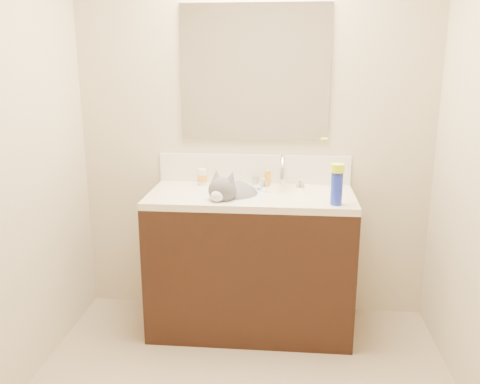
% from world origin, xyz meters
% --- Properties ---
extents(room_shell, '(2.24, 2.54, 2.52)m').
position_xyz_m(room_shell, '(0.00, 0.00, 1.49)').
color(room_shell, '#C1B090').
rests_on(room_shell, ground).
extents(vanity_cabinet, '(1.20, 0.55, 0.82)m').
position_xyz_m(vanity_cabinet, '(0.00, 0.97, 0.41)').
color(vanity_cabinet, black).
rests_on(vanity_cabinet, ground).
extents(counter_slab, '(1.20, 0.55, 0.04)m').
position_xyz_m(counter_slab, '(0.00, 0.97, 0.84)').
color(counter_slab, beige).
rests_on(counter_slab, vanity_cabinet).
extents(basin, '(0.45, 0.36, 0.14)m').
position_xyz_m(basin, '(-0.12, 0.94, 0.79)').
color(basin, silver).
rests_on(basin, vanity_cabinet).
extents(faucet, '(0.28, 0.20, 0.21)m').
position_xyz_m(faucet, '(0.18, 1.11, 0.95)').
color(faucet, silver).
rests_on(faucet, counter_slab).
extents(cat, '(0.40, 0.45, 0.33)m').
position_xyz_m(cat, '(-0.11, 0.95, 0.83)').
color(cat, '#504E51').
rests_on(cat, basin).
extents(backsplash, '(1.20, 0.02, 0.18)m').
position_xyz_m(backsplash, '(0.00, 1.24, 0.95)').
color(backsplash, silver).
rests_on(backsplash, counter_slab).
extents(mirror, '(0.90, 0.02, 0.80)m').
position_xyz_m(mirror, '(0.00, 1.24, 1.54)').
color(mirror, white).
rests_on(mirror, room_shell).
extents(pill_bottle, '(0.06, 0.06, 0.10)m').
position_xyz_m(pill_bottle, '(-0.32, 1.14, 0.91)').
color(pill_bottle, silver).
rests_on(pill_bottle, counter_slab).
extents(pill_label, '(0.07, 0.07, 0.04)m').
position_xyz_m(pill_label, '(-0.32, 1.14, 0.91)').
color(pill_label, orange).
rests_on(pill_label, pill_bottle).
extents(silver_jar, '(0.05, 0.05, 0.05)m').
position_xyz_m(silver_jar, '(0.01, 1.19, 0.89)').
color(silver_jar, '#B7B7BC').
rests_on(silver_jar, counter_slab).
extents(amber_bottle, '(0.05, 0.05, 0.09)m').
position_xyz_m(amber_bottle, '(0.09, 1.17, 0.91)').
color(amber_bottle, orange).
rests_on(amber_bottle, counter_slab).
extents(toothbrush, '(0.09, 0.11, 0.01)m').
position_xyz_m(toothbrush, '(0.05, 1.05, 0.86)').
color(toothbrush, silver).
rests_on(toothbrush, counter_slab).
extents(toothbrush_head, '(0.03, 0.03, 0.02)m').
position_xyz_m(toothbrush_head, '(0.05, 1.05, 0.87)').
color(toothbrush_head, '#62A8D0').
rests_on(toothbrush_head, counter_slab).
extents(spray_can, '(0.07, 0.07, 0.17)m').
position_xyz_m(spray_can, '(0.47, 0.78, 0.95)').
color(spray_can, '#1C2EC6').
rests_on(spray_can, counter_slab).
extents(spray_cap, '(0.08, 0.08, 0.04)m').
position_xyz_m(spray_cap, '(0.47, 0.78, 1.06)').
color(spray_cap, '#E3FF1A').
rests_on(spray_cap, spray_can).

